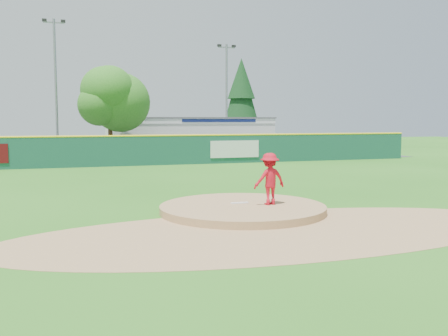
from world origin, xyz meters
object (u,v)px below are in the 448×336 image
object	(u,v)px
pitcher	(270,179)
van	(203,151)
light_pole_left	(56,82)
pool_building_grp	(188,134)
conifer_tree	(241,97)
deciduous_tree	(110,101)
light_pole_right	(227,93)

from	to	relation	value
pitcher	van	bearing A→B (deg)	-106.58
van	light_pole_left	world-z (taller)	light_pole_left
pitcher	pool_building_grp	size ratio (longest dim) A/B	0.11
pool_building_grp	light_pole_left	world-z (taller)	light_pole_left
van	conifer_tree	distance (m)	17.73
pool_building_grp	pitcher	bearing A→B (deg)	-99.03
van	light_pole_left	distance (m)	13.14
conifer_tree	deciduous_tree	bearing A→B (deg)	-143.75
conifer_tree	pitcher	bearing A→B (deg)	-108.51
light_pole_right	van	bearing A→B (deg)	-119.94
pitcher	conifer_tree	distance (m)	38.42
pitcher	conifer_tree	size ratio (longest dim) A/B	0.18
deciduous_tree	conifer_tree	bearing A→B (deg)	36.25
light_pole_left	light_pole_right	world-z (taller)	light_pole_left
light_pole_left	light_pole_right	xyz separation A→B (m)	(15.00, 2.00, -0.51)
pitcher	pool_building_grp	bearing A→B (deg)	-105.99
van	pool_building_grp	bearing A→B (deg)	16.66
pitcher	van	distance (m)	21.70
conifer_tree	light_pole_left	world-z (taller)	light_pole_left
pitcher	light_pole_left	bearing A→B (deg)	-82.74
deciduous_tree	light_pole_left	world-z (taller)	light_pole_left
van	light_pole_right	distance (m)	10.21
conifer_tree	light_pole_right	world-z (taller)	light_pole_right
pitcher	light_pole_left	world-z (taller)	light_pole_left
pool_building_grp	van	bearing A→B (deg)	-97.86
pitcher	light_pole_right	xyz separation A→B (m)	(8.12, 29.19, 4.43)
pitcher	deciduous_tree	world-z (taller)	deciduous_tree
conifer_tree	light_pole_left	bearing A→B (deg)	-154.65
light_pole_right	light_pole_left	bearing A→B (deg)	-172.41
pool_building_grp	light_pole_left	distance (m)	13.72
pool_building_grp	conifer_tree	xyz separation A→B (m)	(7.00, 4.01, 3.88)
light_pole_left	conifer_tree	bearing A→B (deg)	25.35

